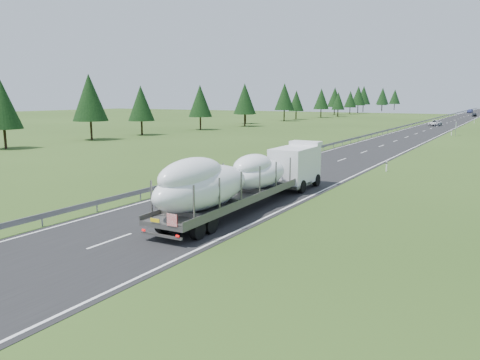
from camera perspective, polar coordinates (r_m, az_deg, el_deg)
The scene contains 9 objects.
ground at distance 24.73m, azimuth -15.54°, elevation -7.20°, with size 400.00×400.00×0.00m, color #2B4617.
road_surface at distance 117.67m, azimuth 22.34°, elevation 5.86°, with size 10.00×400.00×0.02m, color black.
guardrail at distance 118.48m, azimuth 19.81°, elevation 6.32°, with size 0.10×400.00×0.76m.
highway_sign at distance 96.85m, azimuth 24.84°, elevation 5.99°, with size 0.08×0.90×2.60m.
tree_line_left at distance 150.46m, azimuth 6.75°, elevation 9.91°, with size 14.24×287.10×12.34m.
boat_truck at distance 30.08m, azimuth 0.55°, elevation 0.41°, with size 3.11×19.62×4.01m.
distant_van at distance 127.94m, azimuth 22.68°, elevation 6.44°, with size 2.40×5.21×1.45m, color silver.
distant_car_dark at distance 195.51m, azimuth 26.67°, elevation 7.15°, with size 1.67×4.15×1.41m, color black.
distant_car_blue at distance 237.86m, azimuth 26.24°, elevation 7.54°, with size 1.67×4.80×1.58m, color #181E45.
Camera 1 is at (17.25, -16.18, 7.20)m, focal length 35.00 mm.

